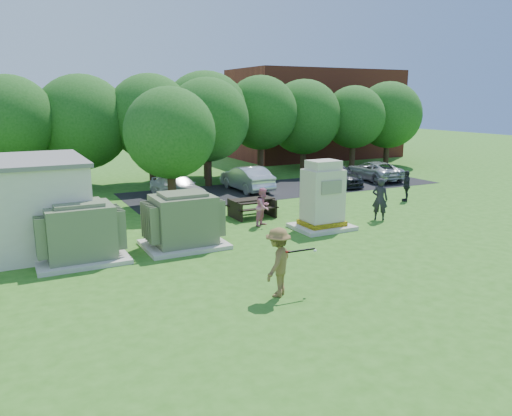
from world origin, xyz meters
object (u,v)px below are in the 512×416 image
car_silver_a (247,178)px  car_white (178,187)px  person_walking_right (406,186)px  car_dark (336,175)px  person_at_picnic (263,207)px  generator_cabinet (323,199)px  picnic_table (252,205)px  person_by_generator (380,199)px  transformer_right (183,221)px  car_silver_b (373,171)px  transformer_left (80,233)px  batter (278,262)px

car_silver_a → car_white: bearing=7.6°
person_walking_right → car_dark: (-0.37, 5.92, -0.18)m
person_at_picnic → car_dark: bearing=4.9°
generator_cabinet → car_silver_a: 9.68m
picnic_table → person_at_picnic: (-0.30, -1.70, 0.30)m
person_by_generator → car_silver_a: size_ratio=0.43×
transformer_right → generator_cabinet: (6.13, -0.20, 0.32)m
car_silver_b → car_white: bearing=4.8°
generator_cabinet → person_at_picnic: generator_cabinet is taller
transformer_left → car_silver_b: bearing=23.8°
transformer_left → person_by_generator: bearing=-0.4°
batter → car_dark: batter is taller
transformer_left → car_dark: bearing=26.8°
person_at_picnic → person_walking_right: 9.49m
transformer_right → car_silver_b: size_ratio=0.65×
person_by_generator → car_silver_b: bearing=-84.1°
picnic_table → car_dark: bearing=31.8°
person_at_picnic → person_by_generator: bearing=-49.2°
picnic_table → car_silver_b: (12.18, 5.84, 0.10)m
generator_cabinet → batter: size_ratio=1.49×
batter → car_white: size_ratio=0.47×
car_white → car_silver_b: car_white is taller
picnic_table → car_silver_b: size_ratio=0.44×
person_walking_right → car_silver_a: size_ratio=0.37×
generator_cabinet → batter: (-5.34, -5.59, -0.30)m
person_by_generator → car_white: person_by_generator is taller
person_walking_right → generator_cabinet: bearing=-27.1°
car_white → car_silver_a: car_silver_a is taller
car_white → car_dark: size_ratio=0.94×
transformer_right → person_at_picnic: bearing=18.8°
transformer_left → picnic_table: 8.72m
batter → person_at_picnic: batter is taller
transformer_left → person_walking_right: transformer_left is taller
person_at_picnic → transformer_left: bearing=156.9°
transformer_left → car_white: size_ratio=0.71×
generator_cabinet → car_dark: size_ratio=0.65×
car_silver_a → car_silver_b: size_ratio=0.97×
generator_cabinet → person_by_generator: (3.25, 0.12, -0.32)m
transformer_left → batter: (4.48, -5.79, 0.02)m
person_at_picnic → car_dark: (9.04, 7.11, -0.19)m
car_silver_b → car_silver_a: bearing=0.9°
transformer_left → transformer_right: same height
batter → car_silver_a: bearing=-153.5°
transformer_left → person_at_picnic: transformer_left is taller
car_silver_a → person_at_picnic: bearing=67.5°
transformer_left → picnic_table: transformer_left is taller
person_walking_right → car_silver_b: person_walking_right is taller
person_by_generator → person_at_picnic: 5.45m
generator_cabinet → transformer_right: bearing=178.1°
transformer_right → generator_cabinet: generator_cabinet is taller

